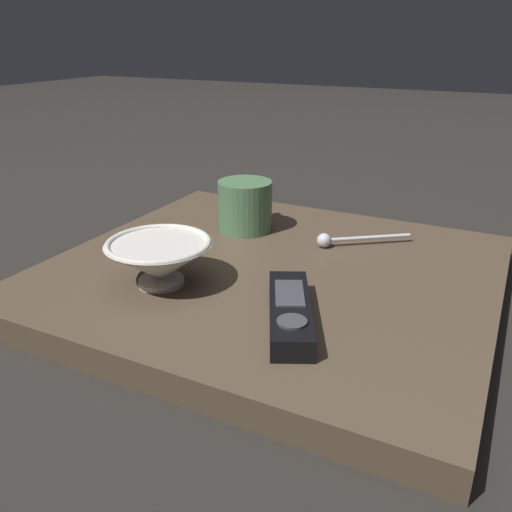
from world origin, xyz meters
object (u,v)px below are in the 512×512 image
Objects in this scene: coffee_mug at (246,206)px; tv_remote_near at (290,312)px; cereal_bowl at (160,260)px; teaspoon at (337,240)px.

tv_remote_near is at bearing -53.00° from coffee_mug.
cereal_bowl is 1.10× the size of teaspoon.
tv_remote_near reaches higher than teaspoon.
coffee_mug is at bearing 89.83° from cereal_bowl.
cereal_bowl is 0.19m from tv_remote_near.
tv_remote_near is at bearing -83.70° from teaspoon.
cereal_bowl is 1.15× the size of coffee_mug.
cereal_bowl is at bearing 175.46° from tv_remote_near.
cereal_bowl is at bearing -125.13° from teaspoon.
coffee_mug is 0.95× the size of teaspoon.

